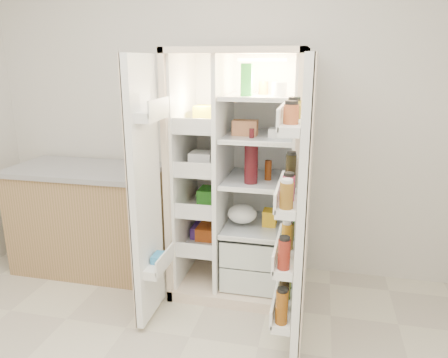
# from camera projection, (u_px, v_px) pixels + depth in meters

# --- Properties ---
(wall_back) EXTENTS (4.00, 0.02, 2.70)m
(wall_back) POSITION_uv_depth(u_px,v_px,m) (227.00, 107.00, 3.40)
(wall_back) COLOR silver
(wall_back) RESTS_ON floor
(refrigerator) EXTENTS (0.92, 0.70, 1.80)m
(refrigerator) POSITION_uv_depth(u_px,v_px,m) (242.00, 194.00, 3.20)
(refrigerator) COLOR beige
(refrigerator) RESTS_ON floor
(freezer_door) EXTENTS (0.15, 0.40, 1.72)m
(freezer_door) POSITION_uv_depth(u_px,v_px,m) (146.00, 195.00, 2.71)
(freezer_door) COLOR white
(freezer_door) RESTS_ON floor
(fridge_door) EXTENTS (0.17, 0.58, 1.72)m
(fridge_door) POSITION_uv_depth(u_px,v_px,m) (300.00, 214.00, 2.42)
(fridge_door) COLOR white
(fridge_door) RESTS_ON floor
(kitchen_counter) EXTENTS (1.21, 0.64, 0.88)m
(kitchen_counter) POSITION_uv_depth(u_px,v_px,m) (89.00, 218.00, 3.55)
(kitchen_counter) COLOR #A07750
(kitchen_counter) RESTS_ON floor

